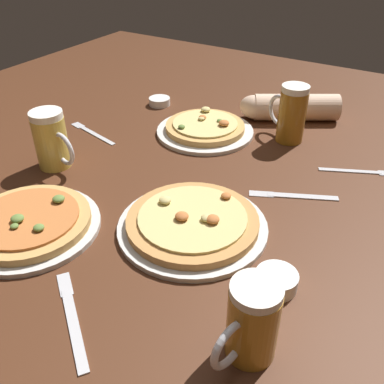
# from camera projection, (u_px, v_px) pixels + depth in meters

# --- Properties ---
(ground_plane) EXTENTS (2.40, 2.40, 0.03)m
(ground_plane) POSITION_uv_depth(u_px,v_px,m) (192.00, 204.00, 1.05)
(ground_plane) COLOR #4C2816
(pizza_plate_near) EXTENTS (0.33, 0.33, 0.05)m
(pizza_plate_near) POSITION_uv_depth(u_px,v_px,m) (193.00, 223.00, 0.93)
(pizza_plate_near) COLOR silver
(pizza_plate_near) RESTS_ON ground_plane
(pizza_plate_far) EXTENTS (0.30, 0.30, 0.05)m
(pizza_plate_far) POSITION_uv_depth(u_px,v_px,m) (205.00, 128.00, 1.33)
(pizza_plate_far) COLOR silver
(pizza_plate_far) RESTS_ON ground_plane
(pizza_plate_side) EXTENTS (0.31, 0.31, 0.05)m
(pizza_plate_side) POSITION_uv_depth(u_px,v_px,m) (29.00, 223.00, 0.93)
(pizza_plate_side) COLOR silver
(pizza_plate_side) RESTS_ON ground_plane
(beer_mug_dark) EXTENTS (0.08, 0.13, 0.14)m
(beer_mug_dark) POSITION_uv_depth(u_px,v_px,m) (251.00, 322.00, 0.65)
(beer_mug_dark) COLOR #B27A23
(beer_mug_dark) RESTS_ON ground_plane
(beer_mug_amber) EXTENTS (0.13, 0.09, 0.17)m
(beer_mug_amber) POSITION_uv_depth(u_px,v_px,m) (291.00, 114.00, 1.25)
(beer_mug_amber) COLOR #9E6619
(beer_mug_amber) RESTS_ON ground_plane
(beer_mug_pale) EXTENTS (0.14, 0.09, 0.16)m
(beer_mug_pale) POSITION_uv_depth(u_px,v_px,m) (52.00, 140.00, 1.13)
(beer_mug_pale) COLOR gold
(beer_mug_pale) RESTS_ON ground_plane
(ramekin_sauce) EXTENTS (0.07, 0.07, 0.03)m
(ramekin_sauce) POSITION_uv_depth(u_px,v_px,m) (160.00, 101.00, 1.52)
(ramekin_sauce) COLOR white
(ramekin_sauce) RESTS_ON ground_plane
(ramekin_butter) EXTENTS (0.08, 0.08, 0.03)m
(ramekin_butter) POSITION_uv_depth(u_px,v_px,m) (276.00, 281.00, 0.79)
(ramekin_butter) COLOR white
(ramekin_butter) RESTS_ON ground_plane
(fork_left) EXTENTS (0.21, 0.07, 0.01)m
(fork_left) POSITION_uv_depth(u_px,v_px,m) (92.00, 132.00, 1.33)
(fork_left) COLOR silver
(fork_left) RESTS_ON ground_plane
(knife_right) EXTENTS (0.20, 0.11, 0.01)m
(knife_right) POSITION_uv_depth(u_px,v_px,m) (293.00, 195.00, 1.05)
(knife_right) COLOR silver
(knife_right) RESTS_ON ground_plane
(fork_spare) EXTENTS (0.19, 0.10, 0.01)m
(fork_spare) POSITION_uv_depth(u_px,v_px,m) (359.00, 171.00, 1.14)
(fork_spare) COLOR silver
(fork_spare) RESTS_ON ground_plane
(knife_spare) EXTENTS (0.20, 0.15, 0.01)m
(knife_spare) POSITION_uv_depth(u_px,v_px,m) (72.00, 317.00, 0.74)
(knife_spare) COLOR silver
(knife_spare) RESTS_ON ground_plane
(diner_arm) EXTENTS (0.30, 0.22, 0.09)m
(diner_arm) POSITION_uv_depth(u_px,v_px,m) (286.00, 107.00, 1.40)
(diner_arm) COLOR beige
(diner_arm) RESTS_ON ground_plane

